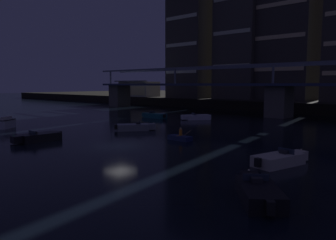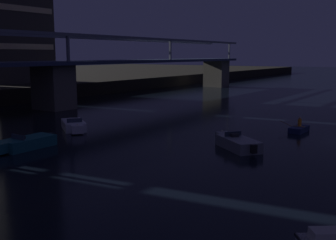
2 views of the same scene
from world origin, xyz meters
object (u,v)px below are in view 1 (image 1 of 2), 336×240
(tower_west_tall, at_px, (245,18))
(speedboat_mid_center, at_px, (38,137))
(dinghy_with_paddler, at_px, (180,138))
(speedboat_near_center, at_px, (197,117))
(speedboat_near_right, at_px, (258,192))
(speedboat_mid_left, at_px, (135,127))
(speedboat_far_left, at_px, (280,159))
(river_bridge, at_px, (280,92))
(speedboat_mid_right, at_px, (154,116))
(waterfront_pavilion, at_px, (139,89))
(tower_central, at_px, (289,23))
(tower_west_low, at_px, (193,33))

(tower_west_tall, relative_size, speedboat_mid_center, 7.83)
(tower_west_tall, height_order, dinghy_with_paddler, tower_west_tall)
(speedboat_near_center, bearing_deg, speedboat_near_right, -48.54)
(speedboat_mid_center, bearing_deg, speedboat_mid_left, 82.82)
(speedboat_far_left, bearing_deg, speedboat_mid_left, 166.46)
(river_bridge, bearing_deg, tower_west_tall, 132.06)
(speedboat_mid_center, height_order, speedboat_mid_right, same)
(river_bridge, bearing_deg, dinghy_with_paddler, -85.81)
(speedboat_near_right, bearing_deg, river_bridge, 111.81)
(speedboat_near_right, relative_size, speedboat_mid_center, 0.89)
(waterfront_pavilion, bearing_deg, dinghy_with_paddler, -39.45)
(speedboat_mid_right, xyz_separation_m, dinghy_with_paddler, (17.87, -14.58, -0.14))
(speedboat_mid_right, bearing_deg, dinghy_with_paddler, -39.22)
(tower_west_tall, xyz_separation_m, waterfront_pavilion, (-30.73, -8.20, -17.98))
(speedboat_near_right, bearing_deg, waterfront_pavilion, 140.95)
(speedboat_near_right, bearing_deg, speedboat_mid_left, 151.15)
(speedboat_near_center, relative_size, speedboat_mid_center, 0.91)
(tower_central, height_order, speedboat_near_center, tower_central)
(tower_west_tall, xyz_separation_m, speedboat_mid_center, (9.83, -60.39, -22.00))
(river_bridge, bearing_deg, speedboat_mid_left, -103.53)
(river_bridge, bearing_deg, speedboat_far_left, -66.74)
(tower_west_tall, height_order, tower_central, tower_west_tall)
(speedboat_mid_left, relative_size, speedboat_mid_right, 0.90)
(tower_west_low, relative_size, tower_west_tall, 0.87)
(tower_central, height_order, speedboat_mid_left, tower_central)
(tower_central, xyz_separation_m, dinghy_with_paddler, (9.07, -50.46, -19.66))
(speedboat_near_center, bearing_deg, tower_west_low, 128.75)
(tower_west_low, xyz_separation_m, speedboat_near_center, (22.74, -28.33, -19.30))
(speedboat_mid_center, distance_m, speedboat_far_left, 23.69)
(tower_west_low, height_order, speedboat_mid_right, tower_west_low)
(river_bridge, relative_size, tower_west_tall, 2.29)
(river_bridge, bearing_deg, speedboat_near_right, -68.19)
(speedboat_far_left, bearing_deg, waterfront_pavilion, 144.39)
(tower_west_low, xyz_separation_m, tower_central, (24.39, 4.83, 0.22))
(river_bridge, height_order, speedboat_near_center, river_bridge)
(speedboat_near_right, bearing_deg, speedboat_mid_center, 178.11)
(river_bridge, height_order, speedboat_mid_center, river_bridge)
(tower_west_tall, bearing_deg, speedboat_mid_right, -86.02)
(tower_west_low, distance_m, speedboat_mid_center, 63.32)
(waterfront_pavilion, bearing_deg, tower_central, 11.33)
(speedboat_near_center, bearing_deg, tower_central, 87.14)
(waterfront_pavilion, relative_size, speedboat_mid_left, 2.64)
(tower_west_low, xyz_separation_m, tower_west_tall, (13.12, 4.61, 2.70))
(tower_west_tall, relative_size, dinghy_with_paddler, 15.46)
(speedboat_near_right, distance_m, speedboat_mid_right, 41.03)
(speedboat_mid_center, bearing_deg, speedboat_near_center, 90.43)
(speedboat_near_right, bearing_deg, speedboat_far_left, 105.20)
(tower_west_tall, xyz_separation_m, dinghy_with_paddler, (20.35, -50.24, -22.14))
(river_bridge, distance_m, tower_central, 26.43)
(speedboat_near_center, bearing_deg, speedboat_far_left, -41.94)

